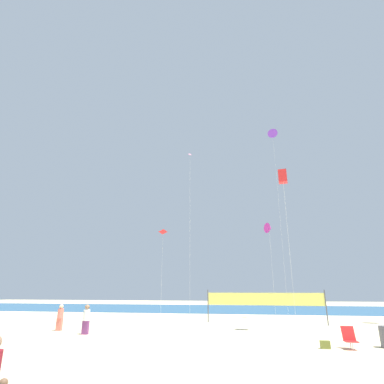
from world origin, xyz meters
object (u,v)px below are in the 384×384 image
Objects in this scene: kite_pink_diamond at (190,162)px; kite_red_box at (283,177)px; volleyball_net at (264,300)px; kite_red_diamond at (163,232)px; kite_magenta_delta at (269,228)px; folding_beach_chair at (349,337)px; beachgoer_white_shirt at (86,318)px; beachgoer_coral_shirt at (60,316)px; beach_handbag at (325,345)px; kite_violet_delta at (273,134)px.

kite_pink_diamond is 1.60× the size of kite_red_box.
kite_pink_diamond reaches higher than kite_red_box.
volleyball_net is 12.58m from kite_red_diamond.
kite_red_box is at bearing -48.64° from kite_pink_diamond.
kite_magenta_delta is 1.01× the size of kite_red_diamond.
kite_red_diamond reaches higher than folding_beach_chair.
kite_magenta_delta reaches higher than beachgoer_white_shirt.
folding_beach_chair is 0.10× the size of volleyball_net.
kite_red_diamond reaches higher than beachgoer_white_shirt.
beachgoer_coral_shirt is 0.18× the size of volleyball_net.
volleyball_net is (-3.17, 9.87, 1.18)m from folding_beach_chair.
beach_handbag is 25.26m from kite_violet_delta.
folding_beach_chair is (13.35, -2.12, -0.38)m from beachgoer_white_shirt.
volleyball_net is 18.78m from kite_violet_delta.
kite_pink_diamond is (6.22, 10.32, 14.14)m from beachgoer_coral_shirt.
kite_red_diamond is 7.66m from kite_pink_diamond.
kite_red_box is at bearing -93.75° from kite_violet_delta.
folding_beach_chair is at bearing 4.96° from beach_handbag.
folding_beach_chair is at bearing -81.64° from kite_magenta_delta.
beachgoer_white_shirt is 18.04m from kite_magenta_delta.
kite_pink_diamond is at bearing -175.56° from kite_magenta_delta.
kite_magenta_delta is (-1.07, 14.40, 7.77)m from beach_handbag.
kite_magenta_delta is at bearing 94.23° from beach_handbag.
beachgoer_coral_shirt is 27.07m from kite_violet_delta.
beachgoer_white_shirt is at bearing -142.73° from volleyball_net.
volleyball_net is 10.29m from beach_handbag.
volleyball_net is 21.78× the size of beach_handbag.
kite_red_box reaches higher than folding_beach_chair.
volleyball_net is at bearing 92.07° from beachgoer_coral_shirt.
kite_magenta_delta reaches higher than folding_beach_chair.
beachgoer_white_shirt is 2.77m from beachgoer_coral_shirt.
kite_pink_diamond is (-6.42, 3.87, 13.32)m from volleyball_net.
kite_violet_delta is 2.34× the size of kite_red_diamond.
folding_beach_chair is 24.98m from kite_violet_delta.
volleyball_net is at bearing -108.92° from kite_violet_delta.
kite_magenta_delta is at bearing 93.07° from kite_red_box.
volleyball_net is at bearing -31.07° from kite_pink_diamond.
kite_magenta_delta is 0.53× the size of kite_pink_diamond.
beach_handbag is (14.76, -3.50, -0.66)m from beachgoer_coral_shirt.
kite_pink_diamond is at bearing -5.45° from beachgoer_white_shirt.
kite_red_diamond is (3.14, 11.63, 7.25)m from beachgoer_coral_shirt.
beach_handbag is 10.53m from kite_red_box.
kite_red_box is (-0.55, 4.74, 9.38)m from beach_handbag.
kite_violet_delta is at bearing 86.25° from kite_red_box.
folding_beach_chair is 21.08m from kite_red_diamond.
kite_magenta_delta is 0.84× the size of kite_red_box.
beachgoer_coral_shirt is 0.18× the size of kite_red_diamond.
beachgoer_white_shirt is at bearing 169.84° from beach_handbag.
volleyball_net reaches higher than beachgoer_white_shirt.
kite_pink_diamond reaches higher than beach_handbag.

